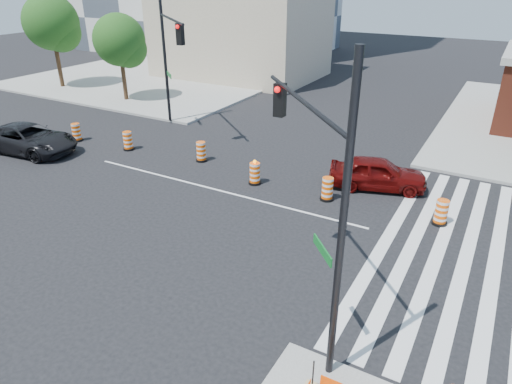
# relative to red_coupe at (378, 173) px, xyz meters

# --- Properties ---
(ground) EXTENTS (120.00, 120.00, 0.00)m
(ground) POSITION_rel_red_coupe_xyz_m (-6.18, -3.74, -0.73)
(ground) COLOR black
(ground) RESTS_ON ground
(sidewalk_nw) EXTENTS (22.00, 22.00, 0.15)m
(sidewalk_nw) POSITION_rel_red_coupe_xyz_m (-24.18, 14.26, -0.65)
(sidewalk_nw) COLOR gray
(sidewalk_nw) RESTS_ON ground
(crosswalk_east) EXTENTS (6.75, 13.50, 0.01)m
(crosswalk_east) POSITION_rel_red_coupe_xyz_m (4.77, -3.74, -0.72)
(crosswalk_east) COLOR silver
(crosswalk_east) RESTS_ON ground
(lane_centerline) EXTENTS (14.00, 0.12, 0.01)m
(lane_centerline) POSITION_rel_red_coupe_xyz_m (-6.18, -3.74, -0.72)
(lane_centerline) COLOR silver
(lane_centerline) RESTS_ON ground
(beige_midrise) EXTENTS (14.00, 10.00, 10.00)m
(beige_midrise) POSITION_rel_red_coupe_xyz_m (-18.18, 18.26, 4.27)
(beige_midrise) COLOR tan
(beige_midrise) RESTS_ON ground
(red_coupe) EXTENTS (4.61, 2.95, 1.46)m
(red_coupe) POSITION_rel_red_coupe_xyz_m (0.00, 0.00, 0.00)
(red_coupe) COLOR #4F0806
(red_coupe) RESTS_ON ground
(dark_suv) EXTENTS (5.66, 3.08, 1.51)m
(dark_suv) POSITION_rel_red_coupe_xyz_m (-17.69, -4.73, 0.02)
(dark_suv) COLOR black
(dark_suv) RESTS_ON ground
(signal_pole_se) EXTENTS (4.00, 4.35, 7.64)m
(signal_pole_se) POSITION_rel_red_coupe_xyz_m (0.97, -9.93, 3.96)
(signal_pole_se) COLOR black
(signal_pole_se) RESTS_ON ground
(signal_pole_nw) EXTENTS (4.89, 4.19, 8.33)m
(signal_pole_nw) POSITION_rel_red_coupe_xyz_m (-13.19, 2.08, 4.37)
(signal_pole_nw) COLOR black
(signal_pole_nw) RESTS_ON ground
(tree_north_a) EXTENTS (4.36, 4.36, 7.40)m
(tree_north_a) POSITION_rel_red_coupe_xyz_m (-28.63, 6.48, 4.24)
(tree_north_a) COLOR #382314
(tree_north_a) RESTS_ON ground
(tree_north_b) EXTENTS (3.70, 3.70, 6.30)m
(tree_north_b) POSITION_rel_red_coupe_xyz_m (-20.84, 5.90, 3.50)
(tree_north_b) COLOR #382314
(tree_north_b) RESTS_ON ground
(median_drum_0) EXTENTS (0.60, 0.60, 1.02)m
(median_drum_0) POSITION_rel_red_coupe_xyz_m (-16.95, -2.22, -0.25)
(median_drum_0) COLOR black
(median_drum_0) RESTS_ON ground
(median_drum_1) EXTENTS (0.60, 0.60, 1.02)m
(median_drum_1) POSITION_rel_red_coupe_xyz_m (-13.32, -1.85, -0.25)
(median_drum_1) COLOR black
(median_drum_1) RESTS_ON ground
(median_drum_2) EXTENTS (0.60, 0.60, 1.02)m
(median_drum_2) POSITION_rel_red_coupe_xyz_m (-8.84, -1.22, -0.25)
(median_drum_2) COLOR black
(median_drum_2) RESTS_ON ground
(median_drum_3) EXTENTS (0.60, 0.60, 1.18)m
(median_drum_3) POSITION_rel_red_coupe_xyz_m (-5.04, -2.30, -0.24)
(median_drum_3) COLOR black
(median_drum_3) RESTS_ON ground
(median_drum_4) EXTENTS (0.60, 0.60, 1.02)m
(median_drum_4) POSITION_rel_red_coupe_xyz_m (-1.52, -2.21, -0.25)
(median_drum_4) COLOR black
(median_drum_4) RESTS_ON ground
(median_drum_5) EXTENTS (0.60, 0.60, 1.02)m
(median_drum_5) POSITION_rel_red_coupe_xyz_m (3.09, -2.02, -0.25)
(median_drum_5) COLOR black
(median_drum_5) RESTS_ON ground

